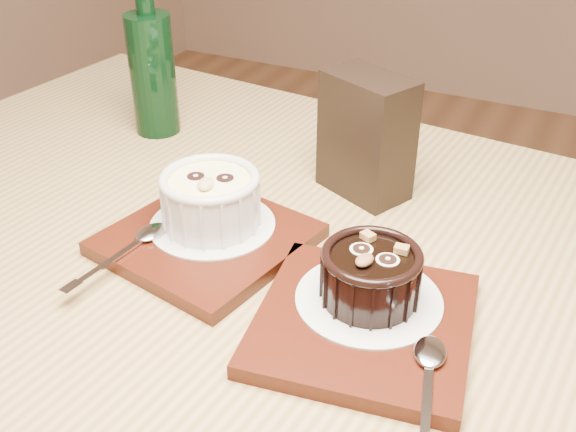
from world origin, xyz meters
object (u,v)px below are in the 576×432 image
ramekin_white (211,198)px  tray_right (364,324)px  ramekin_dark (371,273)px  tray_left (207,239)px  table (286,343)px  condiment_stand (366,136)px  green_bottle (152,70)px

ramekin_white → tray_right: size_ratio=0.56×
ramekin_dark → tray_right: bearing=-68.3°
tray_left → tray_right: same height
ramekin_white → tray_right: 0.21m
tray_left → ramekin_white: (-0.00, 0.02, 0.04)m
tray_left → ramekin_white: size_ratio=1.78×
table → tray_left: 0.14m
table → ramekin_dark: size_ratio=14.53×
tray_left → tray_right: bearing=-14.8°
tray_left → ramekin_white: bearing=99.8°
tray_right → condiment_stand: (-0.09, 0.23, 0.06)m
ramekin_dark → green_bottle: size_ratio=0.39×
ramekin_white → ramekin_dark: 0.19m
tray_left → ramekin_dark: size_ratio=2.06×
table → ramekin_dark: (0.09, -0.02, 0.13)m
ramekin_white → tray_right: bearing=-38.1°
ramekin_white → green_bottle: bearing=117.9°
tray_right → ramekin_white: bearing=161.1°
ramekin_white → tray_left: bearing=-99.3°
tray_right → ramekin_dark: bearing=101.2°
table → tray_left: bearing=175.8°
tray_right → table: bearing=155.9°
table → condiment_stand: bearing=87.2°
table → ramekin_white: 0.17m
ramekin_white → ramekin_dark: bearing=-31.9°
ramekin_white → condiment_stand: size_ratio=0.72×
table → tray_right: bearing=-24.1°
table → condiment_stand: (0.01, 0.18, 0.16)m
table → green_bottle: green_bottle is taller
ramekin_dark → table: bearing=178.2°
ramekin_white → condiment_stand: (0.10, 0.16, 0.02)m
green_bottle → table: bearing=-35.4°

